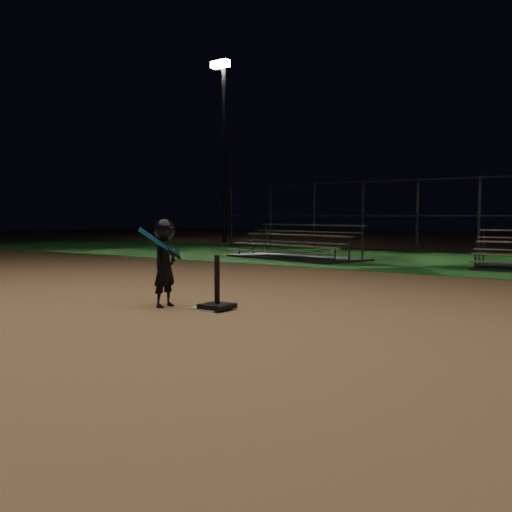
% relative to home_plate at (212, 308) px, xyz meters
% --- Properties ---
extents(ground, '(80.00, 80.00, 0.00)m').
position_rel_home_plate_xyz_m(ground, '(0.00, 0.00, -0.01)').
color(ground, '#A6774B').
rests_on(ground, ground).
extents(grass_strip, '(60.00, 8.00, 0.01)m').
position_rel_home_plate_xyz_m(grass_strip, '(0.00, 10.00, -0.01)').
color(grass_strip, '#1B551B').
rests_on(grass_strip, ground).
extents(home_plate, '(0.45, 0.45, 0.02)m').
position_rel_home_plate_xyz_m(home_plate, '(0.00, 0.00, 0.00)').
color(home_plate, beige).
rests_on(home_plate, ground).
extents(batting_tee, '(0.38, 0.38, 0.70)m').
position_rel_home_plate_xyz_m(batting_tee, '(0.12, -0.04, 0.13)').
color(batting_tee, black).
rests_on(batting_tee, home_plate).
extents(child_batter, '(0.42, 0.61, 1.20)m').
position_rel_home_plate_xyz_m(child_batter, '(-0.62, -0.25, 0.63)').
color(child_batter, black).
rests_on(child_batter, ground).
extents(bleacher_left, '(4.40, 2.83, 0.99)m').
position_rel_home_plate_xyz_m(bleacher_left, '(-3.86, 8.30, 0.19)').
color(bleacher_left, '#BBBBC0').
rests_on(bleacher_left, ground).
extents(backstop_fence, '(20.08, 0.08, 2.50)m').
position_rel_home_plate_xyz_m(backstop_fence, '(0.00, 13.00, 1.24)').
color(backstop_fence, '#38383D').
rests_on(backstop_fence, ground).
extents(light_pole_left, '(0.90, 0.53, 8.30)m').
position_rel_home_plate_xyz_m(light_pole_left, '(-12.00, 14.94, 4.93)').
color(light_pole_left, '#2D2D30').
rests_on(light_pole_left, ground).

